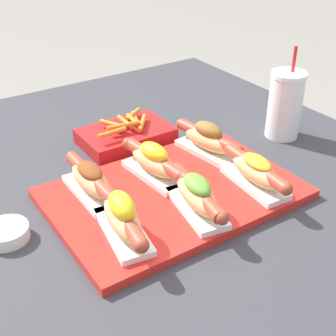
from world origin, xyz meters
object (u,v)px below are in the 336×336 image
(hot_dog_2, at_px, (256,171))
(fries_basket, at_px, (126,135))
(hot_dog_0, at_px, (122,217))
(sauce_bowl, at_px, (6,232))
(hot_dog_4, at_px, (154,162))
(drink_cup, at_px, (285,105))
(hot_dog_3, at_px, (91,180))
(hot_dog_1, at_px, (197,195))
(serving_tray, at_px, (174,193))
(hot_dog_5, at_px, (208,139))

(hot_dog_2, height_order, fries_basket, hot_dog_2)
(hot_dog_0, xyz_separation_m, sauce_bowl, (-0.17, 0.12, -0.04))
(hot_dog_0, height_order, sauce_bowl, hot_dog_0)
(hot_dog_4, height_order, drink_cup, drink_cup)
(hot_dog_0, distance_m, hot_dog_3, 0.14)
(hot_dog_1, xyz_separation_m, hot_dog_3, (-0.14, 0.16, -0.00))
(serving_tray, relative_size, sauce_bowl, 6.04)
(serving_tray, bearing_deg, hot_dog_5, 28.86)
(drink_cup, bearing_deg, hot_dog_4, -178.25)
(hot_dog_0, relative_size, hot_dog_5, 1.00)
(hot_dog_3, bearing_deg, hot_dog_4, -4.48)
(hot_dog_3, bearing_deg, hot_dog_0, -93.37)
(hot_dog_2, relative_size, sauce_bowl, 2.49)
(drink_cup, bearing_deg, hot_dog_1, -157.63)
(hot_dog_2, height_order, hot_dog_5, hot_dog_5)
(hot_dog_5, xyz_separation_m, sauce_bowl, (-0.46, -0.03, -0.04))
(serving_tray, height_order, hot_dog_1, hot_dog_1)
(hot_dog_2, bearing_deg, hot_dog_4, 136.45)
(serving_tray, bearing_deg, hot_dog_3, 152.00)
(hot_dog_1, relative_size, fries_basket, 0.92)
(hot_dog_2, bearing_deg, hot_dog_3, 151.95)
(serving_tray, distance_m, hot_dog_4, 0.08)
(hot_dog_1, bearing_deg, hot_dog_0, 174.46)
(serving_tray, relative_size, fries_basket, 2.25)
(hot_dog_2, relative_size, fries_basket, 0.93)
(hot_dog_0, xyz_separation_m, hot_dog_4, (0.14, 0.13, -0.00))
(serving_tray, height_order, hot_dog_4, hot_dog_4)
(hot_dog_5, bearing_deg, sauce_bowl, -176.91)
(hot_dog_2, distance_m, sauce_bowl, 0.48)
(hot_dog_1, bearing_deg, sauce_bowl, 156.45)
(hot_dog_0, distance_m, hot_dog_1, 0.15)
(fries_basket, bearing_deg, hot_dog_4, -102.18)
(hot_dog_1, xyz_separation_m, sauce_bowl, (-0.31, 0.14, -0.04))
(hot_dog_3, distance_m, hot_dog_4, 0.14)
(sauce_bowl, bearing_deg, hot_dog_0, -36.28)
(hot_dog_4, bearing_deg, hot_dog_5, 6.30)
(hot_dog_3, relative_size, sauce_bowl, 2.50)
(hot_dog_5, bearing_deg, hot_dog_0, -153.66)
(serving_tray, relative_size, hot_dog_1, 2.45)
(hot_dog_0, xyz_separation_m, hot_dog_3, (0.01, 0.14, -0.00))
(hot_dog_3, bearing_deg, drink_cup, 0.10)
(sauce_bowl, bearing_deg, drink_cup, 1.65)
(hot_dog_1, height_order, sauce_bowl, hot_dog_1)
(serving_tray, distance_m, hot_dog_3, 0.17)
(drink_cup, bearing_deg, hot_dog_5, 178.70)
(serving_tray, relative_size, hot_dog_2, 2.43)
(hot_dog_0, height_order, hot_dog_4, hot_dog_0)
(hot_dog_2, bearing_deg, fries_basket, 107.57)
(serving_tray, bearing_deg, fries_basket, 81.81)
(hot_dog_4, height_order, fries_basket, hot_dog_4)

